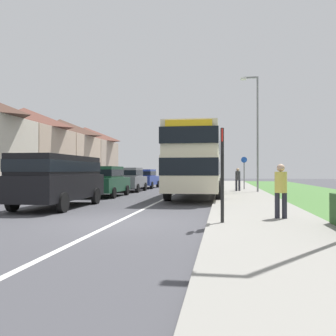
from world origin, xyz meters
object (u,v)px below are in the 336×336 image
cycle_route_sign (244,172)px  parked_van_black (59,177)px  pedestrian_walking_away (238,178)px  double_decker_bus (197,159)px  parked_car_blue (145,178)px  parked_car_dark_green (105,180)px  parked_car_grey (129,179)px  bus_stop_sign (222,168)px  pedestrian_at_stop (281,188)px  street_lamp_mid (256,126)px

cycle_route_sign → parked_van_black: bearing=-120.7°
pedestrian_walking_away → cycle_route_sign: bearing=76.8°
double_decker_bus → cycle_route_sign: bearing=66.6°
parked_van_black → parked_car_blue: size_ratio=1.19×
double_decker_bus → parked_car_blue: (-5.15, 9.80, -1.26)m
cycle_route_sign → pedestrian_walking_away: bearing=-103.2°
parked_van_black → parked_car_dark_green: bearing=91.2°
parked_van_black → double_decker_bus: bearing=52.8°
parked_car_grey → bus_stop_sign: bus_stop_sign is taller
parked_car_blue → bus_stop_sign: bearing=-72.4°
parked_van_black → parked_car_grey: 11.35m
bus_stop_sign → cycle_route_sign: bearing=84.8°
parked_car_grey → bus_stop_sign: 16.83m
pedestrian_at_stop → cycle_route_sign: size_ratio=0.66×
parked_van_black → street_lamp_mid: 13.94m
double_decker_bus → street_lamp_mid: (3.60, 3.72, 2.23)m
pedestrian_at_stop → bus_stop_sign: bearing=-146.8°
bus_stop_sign → street_lamp_mid: street_lamp_mid is taller
cycle_route_sign → parked_car_dark_green: bearing=-137.7°
pedestrian_walking_away → bus_stop_sign: 15.48m
parked_car_dark_green → pedestrian_walking_away: size_ratio=2.60×
bus_stop_sign → street_lamp_mid: bearing=81.5°
double_decker_bus → parked_car_grey: size_ratio=2.68×
parked_van_black → parked_car_grey: parked_van_black is taller
parked_car_dark_green → pedestrian_walking_away: 9.25m
parked_car_dark_green → pedestrian_at_stop: size_ratio=2.60×
parked_car_dark_green → parked_car_grey: size_ratio=1.11×
bus_stop_sign → street_lamp_mid: size_ratio=0.34×
parked_car_dark_green → cycle_route_sign: size_ratio=1.72×
parked_car_grey → cycle_route_sign: (8.20, 2.33, 0.50)m
double_decker_bus → parked_van_black: double_decker_bus is taller
parked_car_grey → pedestrian_at_stop: 16.59m
parked_car_blue → street_lamp_mid: size_ratio=0.59×
bus_stop_sign → pedestrian_at_stop: bearing=33.2°
double_decker_bus → parked_car_grey: double_decker_bus is taller
parked_car_blue → pedestrian_walking_away: (7.61, -5.20, 0.09)m
parked_car_blue → bus_stop_sign: (6.56, -20.64, 0.66)m
parked_van_black → bus_stop_sign: size_ratio=2.08×
parked_van_black → parked_car_blue: bearing=90.2°
parked_car_blue → pedestrian_at_stop: size_ratio=2.71×
pedestrian_walking_away → parked_car_blue: bearing=145.7°
parked_van_black → parked_car_grey: (-0.08, 11.35, -0.32)m
parked_van_black → parked_car_dark_green: parked_van_black is taller
parked_car_dark_green → parked_car_grey: parked_car_dark_green is taller
double_decker_bus → pedestrian_at_stop: size_ratio=6.29×
double_decker_bus → parked_car_dark_green: 5.39m
parked_car_grey → double_decker_bus: bearing=-41.9°
double_decker_bus → street_lamp_mid: 5.64m
parked_van_black → cycle_route_sign: cycle_route_sign is taller
parked_car_blue → pedestrian_walking_away: pedestrian_walking_away is taller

